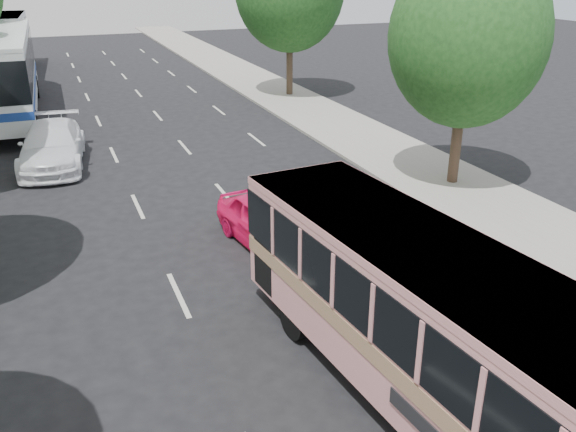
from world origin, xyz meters
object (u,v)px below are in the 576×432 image
pink_bus (428,311)px  pink_taxi (268,223)px  white_pickup (52,145)px  tour_coach_rear (1,41)px

pink_bus → pink_taxi: 7.14m
pink_bus → white_pickup: 17.65m
pink_bus → white_pickup: pink_bus is taller
pink_taxi → white_pickup: 11.00m
pink_bus → pink_taxi: bearing=86.7°
white_pickup → tour_coach_rear: 22.10m
pink_taxi → tour_coach_rear: size_ratio=0.32×
pink_bus → tour_coach_rear: (-7.60, 38.70, 0.39)m
pink_taxi → tour_coach_rear: tour_coach_rear is taller
pink_bus → pink_taxi: pink_bus is taller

